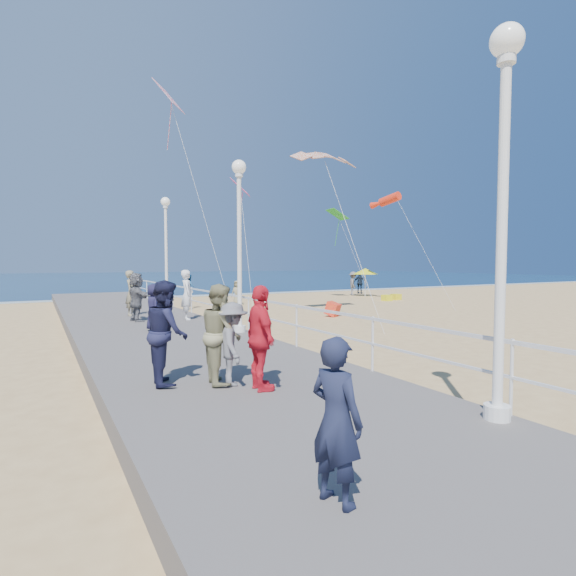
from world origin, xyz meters
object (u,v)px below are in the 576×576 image
lamp_post_mid (239,227)px  spectator_0 (336,420)px  toddler_held (190,286)px  beach_chair_right (396,297)px  spectator_1 (221,334)px  woman_holding_toddler (187,295)px  beach_walker_b (360,283)px  lamp_post_near (503,181)px  lamp_post_far (166,240)px  spectator_5 (137,297)px  spectator_3 (261,338)px  spectator_7 (166,332)px  beach_walker_a (353,284)px  spectator_6 (131,293)px  box_kite (333,310)px  spectator_4 (154,307)px  beach_walker_c (237,293)px  spectator_2 (232,344)px  beach_chair_left (387,298)px  beach_umbrella (365,271)px

lamp_post_mid → spectator_0: 10.50m
toddler_held → beach_chair_right: 17.80m
lamp_post_mid → spectator_1: size_ratio=2.97×
woman_holding_toddler → lamp_post_mid: bearing=-159.9°
beach_walker_b → lamp_post_near: bearing=108.7°
lamp_post_far → woman_holding_toddler: size_ratio=2.81×
lamp_post_far → spectator_5: lamp_post_far is taller
spectator_3 → spectator_7: size_ratio=0.96×
beach_walker_a → beach_chair_right: size_ratio=3.40×
spectator_6 → spectator_7: 11.15m
lamp_post_far → toddler_held: lamp_post_far is taller
woman_holding_toddler → box_kite: (7.27, 0.76, -1.05)m
spectator_4 → beach_walker_c: size_ratio=1.02×
lamp_post_far → lamp_post_mid: bearing=-90.0°
spectator_2 → beach_walker_c: (7.62, 17.91, -0.40)m
beach_walker_a → lamp_post_near: bearing=176.0°
spectator_7 → beach_chair_left: size_ratio=3.38×
beach_walker_a → beach_walker_c: beach_walker_a is taller
woman_holding_toddler → beach_chair_left: size_ratio=3.44×
spectator_3 → lamp_post_mid: bearing=-14.5°
lamp_post_near → spectator_5: lamp_post_near is taller
spectator_1 → spectator_5: 9.58m
woman_holding_toddler → beach_walker_a: size_ratio=1.01×
beach_umbrella → beach_chair_right: bearing=-91.8°
spectator_6 → lamp_post_far: bearing=-9.0°
spectator_0 → beach_umbrella: beach_umbrella is taller
lamp_post_near → spectator_0: lamp_post_near is taller
beach_umbrella → box_kite: bearing=-135.6°
beach_walker_b → beach_umbrella: beach_umbrella is taller
lamp_post_far → toddler_held: size_ratio=6.12×
spectator_2 → beach_walker_a: size_ratio=0.79×
spectator_2 → beach_walker_b: bearing=-27.4°
spectator_3 → beach_umbrella: (18.47, 19.99, 0.61)m
spectator_5 → beach_chair_left: bearing=-82.6°
toddler_held → beach_walker_a: (16.43, 11.15, -0.75)m
lamp_post_near → beach_walker_c: (5.10, 21.34, -2.92)m
spectator_1 → beach_chair_right: spectator_1 is taller
lamp_post_mid → beach_walker_b: bearing=42.8°
lamp_post_mid → beach_chair_right: lamp_post_mid is taller
spectator_1 → spectator_4: (0.36, 6.89, -0.14)m
spectator_5 → spectator_4: bearing=169.2°
lamp_post_near → lamp_post_mid: same height
spectator_2 → spectator_6: bearing=13.5°
beach_umbrella → beach_chair_left: 4.33m
spectator_0 → spectator_1: 4.38m
toddler_held → spectator_2: (-2.13, -9.52, -0.55)m
beach_walker_c → spectator_5: bearing=-84.0°
beach_walker_a → beach_walker_c: bearing=133.8°
beach_umbrella → spectator_0: bearing=-129.5°
lamp_post_near → toddler_held: 13.11m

